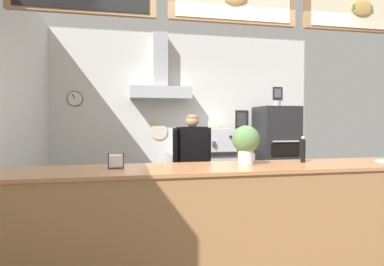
{
  "coord_description": "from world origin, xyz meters",
  "views": [
    {
      "loc": [
        -0.97,
        -3.09,
        1.41
      ],
      "look_at": [
        -0.21,
        0.71,
        1.27
      ],
      "focal_mm": 29.25,
      "sensor_mm": 36.0,
      "label": 1
    }
  ],
  "objects_px": {
    "espresso_machine": "(216,141)",
    "pepper_grinder": "(303,149)",
    "napkin_holder": "(116,162)",
    "potted_thyme": "(235,144)",
    "potted_rosemary": "(195,146)",
    "basil_vase": "(246,143)",
    "shop_worker": "(192,168)",
    "pizza_oven": "(276,155)"
  },
  "relations": [
    {
      "from": "basil_vase",
      "to": "espresso_machine",
      "type": "bearing_deg",
      "value": 80.9
    },
    {
      "from": "napkin_holder",
      "to": "basil_vase",
      "type": "xyz_separation_m",
      "value": [
        1.18,
        -0.04,
        0.15
      ]
    },
    {
      "from": "napkin_holder",
      "to": "basil_vase",
      "type": "height_order",
      "value": "basil_vase"
    },
    {
      "from": "espresso_machine",
      "to": "pepper_grinder",
      "type": "bearing_deg",
      "value": -83.85
    },
    {
      "from": "espresso_machine",
      "to": "potted_rosemary",
      "type": "bearing_deg",
      "value": 169.99
    },
    {
      "from": "potted_thyme",
      "to": "napkin_holder",
      "type": "height_order",
      "value": "napkin_holder"
    },
    {
      "from": "potted_thyme",
      "to": "napkin_holder",
      "type": "distance_m",
      "value": 2.99
    },
    {
      "from": "espresso_machine",
      "to": "napkin_holder",
      "type": "xyz_separation_m",
      "value": [
        -1.55,
        -2.3,
        -0.02
      ]
    },
    {
      "from": "potted_thyme",
      "to": "basil_vase",
      "type": "distance_m",
      "value": 2.47
    },
    {
      "from": "pizza_oven",
      "to": "potted_rosemary",
      "type": "xyz_separation_m",
      "value": [
        -1.39,
        0.18,
        0.16
      ]
    },
    {
      "from": "espresso_machine",
      "to": "potted_rosemary",
      "type": "height_order",
      "value": "espresso_machine"
    },
    {
      "from": "potted_thyme",
      "to": "pepper_grinder",
      "type": "relative_size",
      "value": 0.94
    },
    {
      "from": "pizza_oven",
      "to": "potted_thyme",
      "type": "xyz_separation_m",
      "value": [
        -0.69,
        0.13,
        0.18
      ]
    },
    {
      "from": "espresso_machine",
      "to": "basil_vase",
      "type": "bearing_deg",
      "value": -99.1
    },
    {
      "from": "shop_worker",
      "to": "pepper_grinder",
      "type": "xyz_separation_m",
      "value": [
        0.88,
        -1.19,
        0.33
      ]
    },
    {
      "from": "pizza_oven",
      "to": "potted_rosemary",
      "type": "height_order",
      "value": "pizza_oven"
    },
    {
      "from": "shop_worker",
      "to": "potted_rosemary",
      "type": "xyz_separation_m",
      "value": [
        0.28,
        1.15,
        0.19
      ]
    },
    {
      "from": "basil_vase",
      "to": "pepper_grinder",
      "type": "height_order",
      "value": "basil_vase"
    },
    {
      "from": "potted_rosemary",
      "to": "napkin_holder",
      "type": "distance_m",
      "value": 2.65
    },
    {
      "from": "napkin_holder",
      "to": "pepper_grinder",
      "type": "relative_size",
      "value": 0.52
    },
    {
      "from": "potted_thyme",
      "to": "espresso_machine",
      "type": "bearing_deg",
      "value": -177.21
    },
    {
      "from": "espresso_machine",
      "to": "potted_rosemary",
      "type": "relative_size",
      "value": 2.87
    },
    {
      "from": "shop_worker",
      "to": "basil_vase",
      "type": "relative_size",
      "value": 4.12
    },
    {
      "from": "pizza_oven",
      "to": "shop_worker",
      "type": "height_order",
      "value": "pizza_oven"
    },
    {
      "from": "pepper_grinder",
      "to": "napkin_holder",
      "type": "bearing_deg",
      "value": -179.49
    },
    {
      "from": "shop_worker",
      "to": "potted_thyme",
      "type": "xyz_separation_m",
      "value": [
        0.97,
        1.11,
        0.21
      ]
    },
    {
      "from": "pepper_grinder",
      "to": "shop_worker",
      "type": "bearing_deg",
      "value": 126.37
    },
    {
      "from": "napkin_holder",
      "to": "pepper_grinder",
      "type": "height_order",
      "value": "pepper_grinder"
    },
    {
      "from": "pizza_oven",
      "to": "basil_vase",
      "type": "height_order",
      "value": "pizza_oven"
    },
    {
      "from": "napkin_holder",
      "to": "basil_vase",
      "type": "distance_m",
      "value": 1.19
    },
    {
      "from": "napkin_holder",
      "to": "potted_thyme",
      "type": "bearing_deg",
      "value": 50.77
    },
    {
      "from": "napkin_holder",
      "to": "pepper_grinder",
      "type": "bearing_deg",
      "value": 0.51
    },
    {
      "from": "espresso_machine",
      "to": "pepper_grinder",
      "type": "xyz_separation_m",
      "value": [
        0.25,
        -2.28,
        0.05
      ]
    },
    {
      "from": "basil_vase",
      "to": "pepper_grinder",
      "type": "relative_size",
      "value": 1.4
    },
    {
      "from": "potted_rosemary",
      "to": "potted_thyme",
      "type": "relative_size",
      "value": 0.81
    },
    {
      "from": "potted_rosemary",
      "to": "pizza_oven",
      "type": "bearing_deg",
      "value": -7.35
    },
    {
      "from": "potted_rosemary",
      "to": "napkin_holder",
      "type": "relative_size",
      "value": 1.47
    },
    {
      "from": "pizza_oven",
      "to": "potted_thyme",
      "type": "distance_m",
      "value": 0.73
    },
    {
      "from": "shop_worker",
      "to": "napkin_holder",
      "type": "relative_size",
      "value": 11.09
    },
    {
      "from": "espresso_machine",
      "to": "pepper_grinder",
      "type": "distance_m",
      "value": 2.3
    },
    {
      "from": "potted_rosemary",
      "to": "basil_vase",
      "type": "distance_m",
      "value": 2.41
    },
    {
      "from": "basil_vase",
      "to": "pepper_grinder",
      "type": "xyz_separation_m",
      "value": [
        0.62,
        0.06,
        -0.08
      ]
    }
  ]
}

